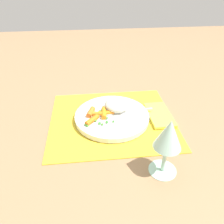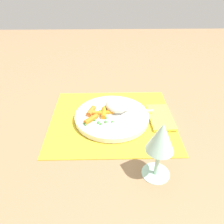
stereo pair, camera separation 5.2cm
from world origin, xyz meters
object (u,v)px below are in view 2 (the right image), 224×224
object	(u,v)px
rice_mound	(118,105)
wine_glass	(161,140)
fork	(120,113)
napkin	(160,117)
carrot_portion	(98,114)
plate	(112,117)

from	to	relation	value
rice_mound	wine_glass	world-z (taller)	wine_glass
fork	wine_glass	distance (m)	0.26
rice_mound	napkin	world-z (taller)	rice_mound
carrot_portion	wine_glass	size ratio (longest dim) A/B	0.61
plate	wine_glass	world-z (taller)	wine_glass
fork	napkin	bearing A→B (deg)	179.36
rice_mound	fork	bearing A→B (deg)	105.33
plate	fork	world-z (taller)	fork
fork	wine_glass	size ratio (longest dim) A/B	1.17
plate	fork	xyz separation A→B (m)	(-0.03, -0.00, 0.01)
carrot_portion	napkin	xyz separation A→B (m)	(-0.21, -0.01, -0.02)
carrot_portion	plate	bearing A→B (deg)	-172.52
carrot_portion	napkin	distance (m)	0.21
plate	carrot_portion	world-z (taller)	carrot_portion
rice_mound	napkin	distance (m)	0.15
fork	wine_glass	world-z (taller)	wine_glass
wine_glass	rice_mound	bearing A→B (deg)	-72.10
plate	rice_mound	size ratio (longest dim) A/B	2.92
rice_mound	carrot_portion	size ratio (longest dim) A/B	0.86
carrot_portion	wine_glass	bearing A→B (deg)	124.20
wine_glass	napkin	xyz separation A→B (m)	(-0.06, -0.23, -0.10)
rice_mound	carrot_portion	bearing A→B (deg)	28.55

